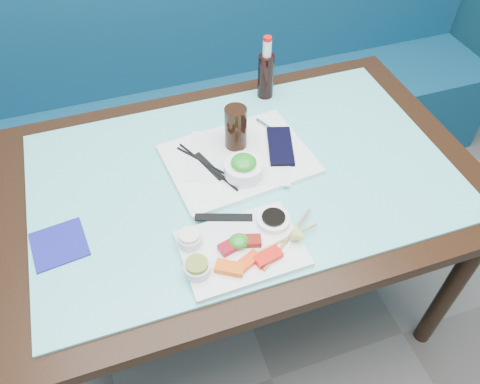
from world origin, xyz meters
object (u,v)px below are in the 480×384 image
object	(u,v)px
serving_tray	(239,159)
cola_glass	(236,128)
booth_bench	(185,110)
cola_bottle_body	(266,76)
dining_table	(243,194)
seaweed_bowl	(244,170)
sashimi_plate	(242,249)
blue_napkin	(59,244)

from	to	relation	value
serving_tray	cola_glass	size ratio (longest dim) A/B	3.04
booth_bench	cola_bottle_body	distance (m)	0.71
dining_table	seaweed_bowl	distance (m)	0.13
dining_table	serving_tray	bearing A→B (deg)	85.06
cola_glass	sashimi_plate	bearing A→B (deg)	-106.14
sashimi_plate	cola_bottle_body	world-z (taller)	cola_bottle_body
sashimi_plate	serving_tray	bearing A→B (deg)	71.13
seaweed_bowl	blue_napkin	distance (m)	0.53
booth_bench	cola_bottle_body	size ratio (longest dim) A/B	19.29
serving_tray	blue_napkin	size ratio (longest dim) A/B	3.13
dining_table	blue_napkin	xyz separation A→B (m)	(-0.53, -0.09, 0.09)
booth_bench	blue_napkin	bearing A→B (deg)	-119.73
booth_bench	seaweed_bowl	bearing A→B (deg)	-90.37
blue_napkin	seaweed_bowl	bearing A→B (deg)	7.64
blue_napkin	cola_bottle_body	bearing A→B (deg)	30.51
dining_table	sashimi_plate	xyz separation A→B (m)	(-0.09, -0.26, 0.10)
cola_glass	blue_napkin	distance (m)	0.59
serving_tray	blue_napkin	world-z (taller)	serving_tray
dining_table	seaweed_bowl	size ratio (longest dim) A/B	12.55
booth_bench	dining_table	distance (m)	0.89
cola_glass	blue_napkin	size ratio (longest dim) A/B	1.03
cola_bottle_body	blue_napkin	bearing A→B (deg)	-149.49
booth_bench	seaweed_bowl	distance (m)	0.96
sashimi_plate	cola_bottle_body	size ratio (longest dim) A/B	1.95
booth_bench	sashimi_plate	world-z (taller)	booth_bench
seaweed_bowl	sashimi_plate	bearing A→B (deg)	-109.97
serving_tray	seaweed_bowl	size ratio (longest dim) A/B	3.76
dining_table	sashimi_plate	world-z (taller)	sashimi_plate
booth_bench	sashimi_plate	bearing A→B (deg)	-94.78
sashimi_plate	cola_glass	bearing A→B (deg)	72.12
blue_napkin	sashimi_plate	bearing A→B (deg)	-20.83
sashimi_plate	cola_bottle_body	distance (m)	0.67
booth_bench	serving_tray	xyz separation A→B (m)	(0.00, -0.79, 0.39)
serving_tray	cola_glass	distance (m)	0.10
sashimi_plate	cola_glass	world-z (taller)	cola_glass
dining_table	blue_napkin	world-z (taller)	blue_napkin
sashimi_plate	blue_napkin	world-z (taller)	sashimi_plate
cola_bottle_body	dining_table	bearing A→B (deg)	-120.43
booth_bench	dining_table	xyz separation A→B (m)	(0.00, -0.84, 0.29)
dining_table	cola_bottle_body	size ratio (longest dim) A/B	9.00
dining_table	seaweed_bowl	bearing A→B (deg)	-103.44
booth_bench	dining_table	world-z (taller)	booth_bench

